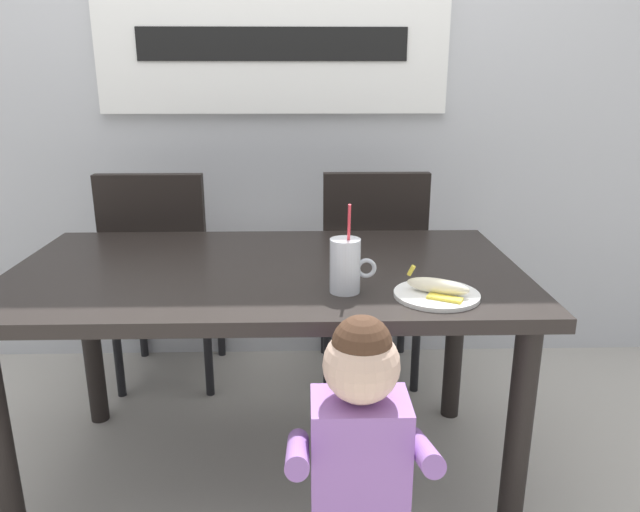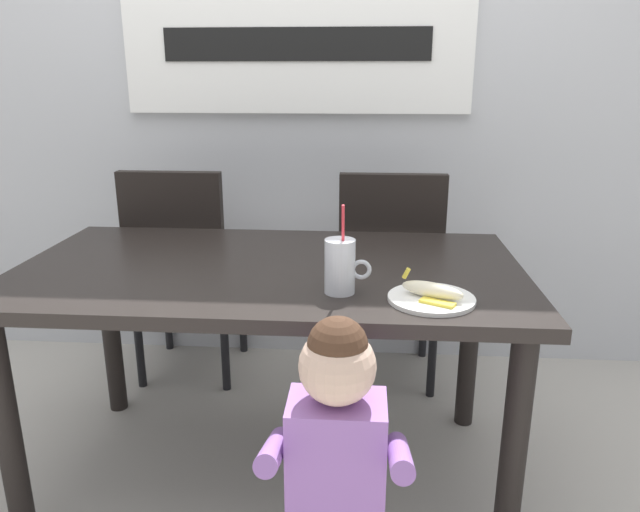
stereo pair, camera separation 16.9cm
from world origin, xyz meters
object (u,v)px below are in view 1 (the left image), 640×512
at_px(dining_chair_left, 163,268).
at_px(toddler_standing, 360,445).
at_px(dining_table, 267,296).
at_px(milk_cup, 346,269).
at_px(dining_chair_right, 371,266).
at_px(snack_plate, 437,295).
at_px(peeled_banana, 438,287).

bearing_deg(dining_chair_left, toddler_standing, 120.11).
relative_size(dining_table, milk_cup, 6.26).
bearing_deg(dining_chair_right, snack_plate, 94.33).
xyz_separation_m(dining_table, snack_plate, (0.48, -0.27, 0.10)).
bearing_deg(snack_plate, dining_chair_right, 94.33).
bearing_deg(snack_plate, toddler_standing, -125.11).
height_order(toddler_standing, peeled_banana, toddler_standing).
xyz_separation_m(dining_chair_left, milk_cup, (0.71, -0.87, 0.28)).
distance_m(dining_table, peeled_banana, 0.57).
relative_size(snack_plate, peeled_banana, 1.35).
xyz_separation_m(dining_table, peeled_banana, (0.48, -0.28, 0.13)).
height_order(dining_chair_left, milk_cup, milk_cup).
distance_m(milk_cup, snack_plate, 0.25).
bearing_deg(milk_cup, toddler_standing, -88.42).
bearing_deg(dining_table, peeled_banana, -30.65).
bearing_deg(peeled_banana, dining_chair_right, 94.41).
height_order(toddler_standing, snack_plate, toddler_standing).
xyz_separation_m(milk_cup, snack_plate, (0.24, -0.05, -0.06)).
relative_size(dining_table, snack_plate, 6.84).
bearing_deg(toddler_standing, peeled_banana, 54.01).
distance_m(toddler_standing, milk_cup, 0.48).
distance_m(dining_chair_left, dining_chair_right, 0.89).
xyz_separation_m(dining_chair_right, toddler_standing, (-0.16, -1.26, -0.02)).
height_order(dining_table, milk_cup, milk_cup).
height_order(dining_table, dining_chair_left, dining_chair_left).
relative_size(dining_chair_right, toddler_standing, 1.15).
xyz_separation_m(dining_chair_right, peeled_banana, (0.07, -0.94, 0.24)).
bearing_deg(dining_chair_left, dining_table, 126.78).
xyz_separation_m(toddler_standing, snack_plate, (0.23, 0.33, 0.23)).
height_order(dining_chair_left, peeled_banana, dining_chair_left).
bearing_deg(peeled_banana, snack_plate, 103.50).
distance_m(dining_chair_right, milk_cup, 0.94).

